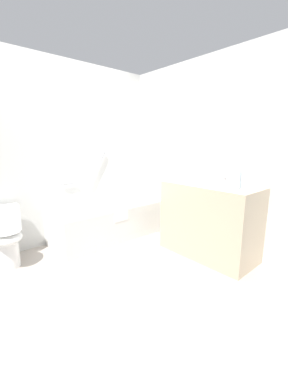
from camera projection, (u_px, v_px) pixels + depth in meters
The scene contains 15 objects.
ground_plane at pixel (111, 279), 2.42m from camera, with size 4.01×4.01×0.00m, color #9E9389.
wall_back_tiled at pixel (52, 154), 3.15m from camera, with size 3.41×0.10×2.43m, color silver.
wall_right_mirror at pixel (206, 154), 3.18m from camera, with size 0.10×2.99×2.43m, color silver.
bathtub at pixel (111, 219), 3.48m from camera, with size 1.69×0.68×1.25m.
toilet at pixel (5, 236), 2.63m from camera, with size 0.37×0.53×0.67m.
vanity_counter at pixel (209, 220), 2.89m from camera, with size 0.56×1.11×0.88m, color tan.
sink_basin at pixel (215, 184), 2.72m from camera, with size 0.35×0.35×0.04m, color white.
sink_faucet at pixel (225, 181), 2.85m from camera, with size 0.14×0.15×0.08m.
water_bottle_0 at pixel (198, 174), 2.90m from camera, with size 0.06×0.06×0.23m.
water_bottle_1 at pixel (244, 181), 2.49m from camera, with size 0.07×0.07×0.20m.
water_bottle_2 at pixel (184, 172), 3.01m from camera, with size 0.07×0.07×0.23m.
water_bottle_3 at pixel (237, 179), 2.47m from camera, with size 0.07×0.07×0.25m.
water_bottle_4 at pixel (237, 178), 2.55m from camera, with size 0.06×0.06×0.23m.
drinking_glass_0 at pixel (190, 177), 2.98m from camera, with size 0.07×0.07×0.10m, color white.
drinking_glass_1 at pixel (183, 177), 3.12m from camera, with size 0.07×0.07×0.08m, color white.
Camera 1 is at (-1.19, -1.86, 1.38)m, focal length 22.22 mm.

